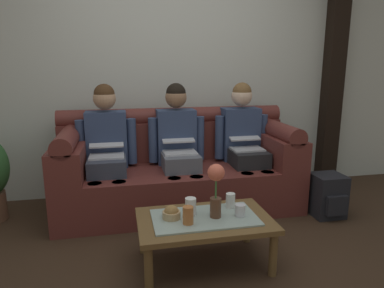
% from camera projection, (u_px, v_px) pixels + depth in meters
% --- Properties ---
extents(ground_plane, '(14.00, 14.00, 0.00)m').
position_uv_depth(ground_plane, '(207.00, 269.00, 2.39)').
color(ground_plane, '#382619').
extents(back_wall_patterned, '(6.00, 0.12, 2.90)m').
position_uv_depth(back_wall_patterned, '(169.00, 60.00, 3.69)').
color(back_wall_patterned, silver).
rests_on(back_wall_patterned, ground_plane).
extents(timber_pillar, '(0.20, 0.20, 2.90)m').
position_uv_depth(timber_pillar, '(334.00, 60.00, 3.96)').
color(timber_pillar, black).
rests_on(timber_pillar, ground_plane).
extents(couch, '(2.29, 0.88, 0.96)m').
position_uv_depth(couch, '(178.00, 170.00, 3.42)').
color(couch, maroon).
rests_on(couch, ground_plane).
extents(person_left, '(0.56, 0.67, 1.22)m').
position_uv_depth(person_left, '(107.00, 145.00, 3.22)').
color(person_left, '#383D4C').
rests_on(person_left, ground_plane).
extents(person_middle, '(0.56, 0.67, 1.22)m').
position_uv_depth(person_middle, '(178.00, 142.00, 3.36)').
color(person_middle, '#595B66').
rests_on(person_middle, ground_plane).
extents(person_right, '(0.56, 0.67, 1.22)m').
position_uv_depth(person_right, '(244.00, 139.00, 3.49)').
color(person_right, '#232326').
rests_on(person_right, ground_plane).
extents(coffee_table, '(0.93, 0.57, 0.36)m').
position_uv_depth(coffee_table, '(205.00, 224.00, 2.40)').
color(coffee_table, brown).
rests_on(coffee_table, ground_plane).
extents(flower_vase, '(0.12, 0.12, 0.38)m').
position_uv_depth(flower_vase, '(216.00, 185.00, 2.34)').
color(flower_vase, brown).
rests_on(flower_vase, coffee_table).
extents(snack_bowl, '(0.12, 0.12, 0.10)m').
position_uv_depth(snack_bowl, '(171.00, 213.00, 2.36)').
color(snack_bowl, tan).
rests_on(snack_bowl, coffee_table).
extents(cup_near_left, '(0.07, 0.07, 0.12)m').
position_uv_depth(cup_near_left, '(188.00, 215.00, 2.27)').
color(cup_near_left, '#B26633').
rests_on(cup_near_left, coffee_table).
extents(cup_near_right, '(0.07, 0.07, 0.11)m').
position_uv_depth(cup_near_right, '(230.00, 200.00, 2.54)').
color(cup_near_right, white).
rests_on(cup_near_right, coffee_table).
extents(cup_far_center, '(0.07, 0.07, 0.08)m').
position_uv_depth(cup_far_center, '(240.00, 210.00, 2.39)').
color(cup_far_center, silver).
rests_on(cup_far_center, coffee_table).
extents(cup_far_left, '(0.08, 0.08, 0.12)m').
position_uv_depth(cup_far_left, '(191.00, 207.00, 2.40)').
color(cup_far_left, white).
rests_on(cup_far_left, coffee_table).
extents(backpack_right, '(0.28, 0.31, 0.40)m').
position_uv_depth(backpack_right, '(328.00, 196.00, 3.21)').
color(backpack_right, black).
rests_on(backpack_right, ground_plane).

